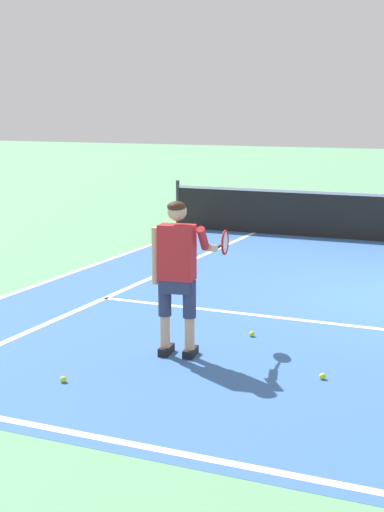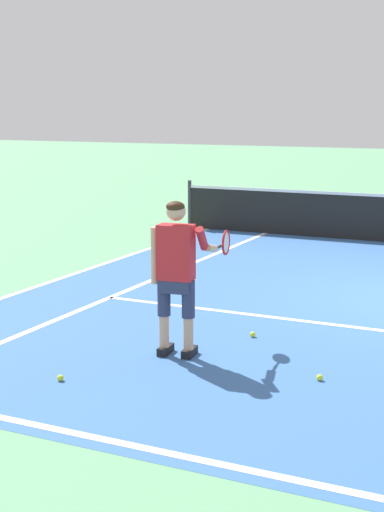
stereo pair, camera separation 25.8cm
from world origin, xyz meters
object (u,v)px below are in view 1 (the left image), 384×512
Objects in this scene: tennis_ball_by_baseline at (63,379)px; tennis_ball_mid_court at (322,376)px; tennis_ball_near_feet at (252,334)px; tennis_player at (178,267)px.

tennis_ball_mid_court is at bearing 25.85° from tennis_ball_by_baseline.
tennis_ball_mid_court is at bearing -44.10° from tennis_ball_near_feet.
tennis_player is at bearing -116.68° from tennis_ball_near_feet.
tennis_ball_by_baseline is (-0.69, -1.25, -0.96)m from tennis_player.
tennis_ball_near_feet is 2.53m from tennis_ball_by_baseline.
tennis_player reaches higher than tennis_ball_near_feet.
tennis_ball_by_baseline and tennis_ball_mid_court have the same top height.
tennis_ball_near_feet and tennis_ball_mid_court have the same top height.
tennis_ball_near_feet is at bearing 63.32° from tennis_player.
tennis_player is 1.91m from tennis_ball_mid_court.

